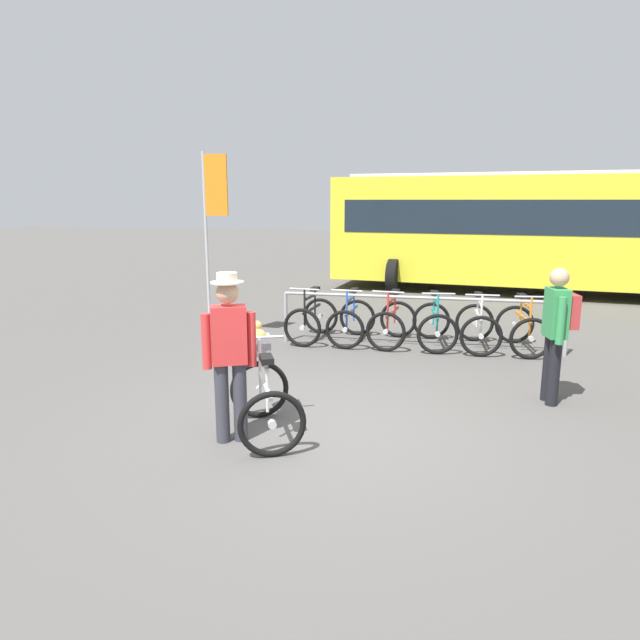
{
  "coord_description": "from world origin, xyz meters",
  "views": [
    {
      "loc": [
        1.54,
        -5.44,
        2.4
      ],
      "look_at": [
        -0.25,
        0.86,
        1.0
      ],
      "focal_mm": 31.45,
      "sensor_mm": 36.0,
      "label": 1
    }
  ],
  "objects_px": {
    "pedestrian_with_backpack": "(557,327)",
    "banner_flag": "(212,211)",
    "racked_bike_teal": "(434,325)",
    "racked_bike_white": "(478,327)",
    "racked_bike_black": "(312,319)",
    "racked_bike_red": "(392,323)",
    "featured_bicycle": "(264,387)",
    "racked_bike_blue": "(351,321)",
    "person_with_featured_bike": "(229,351)",
    "bus_distant": "(527,226)",
    "racked_bike_orange": "(523,329)"
  },
  "relations": [
    {
      "from": "racked_bike_blue",
      "to": "racked_bike_red",
      "type": "xyz_separation_m",
      "value": [
        0.7,
        0.05,
        0.0
      ]
    },
    {
      "from": "person_with_featured_bike",
      "to": "banner_flag",
      "type": "distance_m",
      "value": 4.53
    },
    {
      "from": "person_with_featured_bike",
      "to": "banner_flag",
      "type": "relative_size",
      "value": 0.54
    },
    {
      "from": "racked_bike_orange",
      "to": "racked_bike_white",
      "type": "bearing_deg",
      "value": -176.3
    },
    {
      "from": "banner_flag",
      "to": "racked_bike_white",
      "type": "bearing_deg",
      "value": 7.9
    },
    {
      "from": "racked_bike_blue",
      "to": "featured_bicycle",
      "type": "xyz_separation_m",
      "value": [
        -0.05,
        -3.99,
        0.12
      ]
    },
    {
      "from": "bus_distant",
      "to": "banner_flag",
      "type": "relative_size",
      "value": 3.16
    },
    {
      "from": "racked_bike_blue",
      "to": "pedestrian_with_backpack",
      "type": "distance_m",
      "value": 3.77
    },
    {
      "from": "racked_bike_red",
      "to": "racked_bike_orange",
      "type": "height_order",
      "value": "same"
    },
    {
      "from": "racked_bike_teal",
      "to": "racked_bike_white",
      "type": "bearing_deg",
      "value": 3.7
    },
    {
      "from": "racked_bike_blue",
      "to": "racked_bike_orange",
      "type": "bearing_deg",
      "value": 3.7
    },
    {
      "from": "racked_bike_white",
      "to": "pedestrian_with_backpack",
      "type": "xyz_separation_m",
      "value": [
        0.88,
        -2.37,
        0.57
      ]
    },
    {
      "from": "racked_bike_black",
      "to": "featured_bicycle",
      "type": "distance_m",
      "value": 4.0
    },
    {
      "from": "pedestrian_with_backpack",
      "to": "banner_flag",
      "type": "xyz_separation_m",
      "value": [
        -5.29,
        1.76,
        1.29
      ]
    },
    {
      "from": "racked_bike_red",
      "to": "racked_bike_orange",
      "type": "relative_size",
      "value": 0.93
    },
    {
      "from": "racked_bike_red",
      "to": "featured_bicycle",
      "type": "height_order",
      "value": "featured_bicycle"
    },
    {
      "from": "racked_bike_teal",
      "to": "racked_bike_orange",
      "type": "relative_size",
      "value": 1.0
    },
    {
      "from": "racked_bike_black",
      "to": "racked_bike_white",
      "type": "distance_m",
      "value": 2.8
    },
    {
      "from": "racked_bike_blue",
      "to": "racked_bike_orange",
      "type": "xyz_separation_m",
      "value": [
        2.79,
        0.18,
        0.0
      ]
    },
    {
      "from": "racked_bike_orange",
      "to": "banner_flag",
      "type": "height_order",
      "value": "banner_flag"
    },
    {
      "from": "racked_bike_teal",
      "to": "racked_bike_white",
      "type": "relative_size",
      "value": 1.04
    },
    {
      "from": "racked_bike_black",
      "to": "racked_bike_white",
      "type": "height_order",
      "value": "same"
    },
    {
      "from": "racked_bike_red",
      "to": "banner_flag",
      "type": "xyz_separation_m",
      "value": [
        -3.01,
        -0.52,
        1.86
      ]
    },
    {
      "from": "racked_bike_orange",
      "to": "racked_bike_red",
      "type": "bearing_deg",
      "value": -176.3
    },
    {
      "from": "racked_bike_teal",
      "to": "racked_bike_white",
      "type": "distance_m",
      "value": 0.7
    },
    {
      "from": "racked_bike_black",
      "to": "racked_bike_red",
      "type": "bearing_deg",
      "value": 3.7
    },
    {
      "from": "racked_bike_black",
      "to": "racked_bike_blue",
      "type": "bearing_deg",
      "value": 3.7
    },
    {
      "from": "racked_bike_blue",
      "to": "racked_bike_orange",
      "type": "relative_size",
      "value": 0.92
    },
    {
      "from": "featured_bicycle",
      "to": "banner_flag",
      "type": "xyz_separation_m",
      "value": [
        -2.26,
        3.51,
        1.74
      ]
    },
    {
      "from": "racked_bike_white",
      "to": "racked_bike_teal",
      "type": "bearing_deg",
      "value": -176.3
    },
    {
      "from": "banner_flag",
      "to": "racked_bike_black",
      "type": "bearing_deg",
      "value": 14.95
    },
    {
      "from": "racked_bike_red",
      "to": "person_with_featured_bike",
      "type": "relative_size",
      "value": 0.65
    },
    {
      "from": "racked_bike_white",
      "to": "racked_bike_red",
      "type": "bearing_deg",
      "value": -176.3
    },
    {
      "from": "racked_bike_black",
      "to": "person_with_featured_bike",
      "type": "height_order",
      "value": "person_with_featured_bike"
    },
    {
      "from": "racked_bike_teal",
      "to": "person_with_featured_bike",
      "type": "distance_m",
      "value": 4.74
    },
    {
      "from": "bus_distant",
      "to": "pedestrian_with_backpack",
      "type": "bearing_deg",
      "value": -91.58
    },
    {
      "from": "racked_bike_white",
      "to": "featured_bicycle",
      "type": "bearing_deg",
      "value": -117.46
    },
    {
      "from": "racked_bike_orange",
      "to": "featured_bicycle",
      "type": "relative_size",
      "value": 0.95
    },
    {
      "from": "racked_bike_black",
      "to": "person_with_featured_bike",
      "type": "xyz_separation_m",
      "value": [
        0.43,
        -4.26,
        0.58
      ]
    },
    {
      "from": "racked_bike_black",
      "to": "banner_flag",
      "type": "distance_m",
      "value": 2.5
    },
    {
      "from": "racked_bike_white",
      "to": "banner_flag",
      "type": "height_order",
      "value": "banner_flag"
    },
    {
      "from": "pedestrian_with_backpack",
      "to": "bus_distant",
      "type": "bearing_deg",
      "value": 88.42
    },
    {
      "from": "pedestrian_with_backpack",
      "to": "featured_bicycle",
      "type": "bearing_deg",
      "value": -149.99
    },
    {
      "from": "racked_bike_blue",
      "to": "racked_bike_black",
      "type": "bearing_deg",
      "value": -176.3
    },
    {
      "from": "racked_bike_black",
      "to": "featured_bicycle",
      "type": "height_order",
      "value": "featured_bicycle"
    },
    {
      "from": "racked_bike_teal",
      "to": "racked_bike_white",
      "type": "xyz_separation_m",
      "value": [
        0.7,
        0.05,
        0.0
      ]
    },
    {
      "from": "racked_bike_orange",
      "to": "pedestrian_with_backpack",
      "type": "xyz_separation_m",
      "value": [
        0.19,
        -2.42,
        0.57
      ]
    },
    {
      "from": "racked_bike_blue",
      "to": "person_with_featured_bike",
      "type": "bearing_deg",
      "value": -93.6
    },
    {
      "from": "racked_bike_black",
      "to": "person_with_featured_bike",
      "type": "distance_m",
      "value": 4.33
    },
    {
      "from": "person_with_featured_bike",
      "to": "racked_bike_white",
      "type": "bearing_deg",
      "value": 61.97
    }
  ]
}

